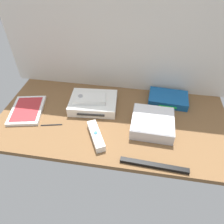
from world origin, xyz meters
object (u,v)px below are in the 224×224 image
game_case (27,110)px  stylus_pen (51,125)px  sensor_bar (154,165)px  game_console (93,103)px  remote_classic_pad (90,98)px  mini_computer (152,123)px  remote_wand (96,136)px  network_router (168,99)px

game_case → stylus_pen: size_ratio=2.38×
game_case → sensor_bar: game_case is taller
game_console → remote_classic_pad: (-1.42, -0.71, 3.21)cm
mini_computer → remote_wand: (-21.69, -9.62, -1.13)cm
mini_computer → remote_wand: size_ratio=1.18×
game_console → game_case: game_console is taller
game_console → stylus_pen: game_console is taller
game_case → network_router: network_router is taller
game_console → remote_wand: (5.33, -18.78, -0.69)cm
game_console → sensor_bar: (28.16, -28.32, -1.50)cm
network_router → sensor_bar: bearing=-95.6°
network_router → remote_wand: bearing=-132.2°
mini_computer → stylus_pen: (-41.94, -5.59, -2.29)cm
game_console → stylus_pen: 21.07cm
game_console → mini_computer: bearing=-23.3°
stylus_pen → sensor_bar: bearing=-17.5°
game_console → sensor_bar: game_console is taller
remote_wand → network_router: bearing=16.9°
network_router → game_console: bearing=-161.2°
stylus_pen → network_router: bearing=26.2°
mini_computer → game_case: 56.04cm
mini_computer → sensor_bar: size_ratio=0.73×
game_case → stylus_pen: (14.06, -6.66, -0.41)cm
game_case → remote_wand: remote_wand is taller
remote_wand → stylus_pen: bearing=141.3°
stylus_pen → mini_computer: bearing=7.6°
sensor_bar → stylus_pen: sensor_bar is taller
stylus_pen → remote_wand: bearing=-11.2°
mini_computer → remote_classic_pad: size_ratio=1.13×
sensor_bar → stylus_pen: bearing=165.3°
game_case → network_router: 65.49cm
network_router → stylus_pen: size_ratio=2.07×
network_router → sensor_bar: size_ratio=0.78×
game_case → stylus_pen: 15.56cm
remote_wand → sensor_bar: remote_wand is taller
network_router → stylus_pen: bearing=-150.4°
remote_classic_pad → stylus_pen: size_ratio=1.72×
remote_classic_pad → remote_wand: bearing=-78.9°
network_router → remote_wand: size_ratio=1.26×
game_case → sensor_bar: size_ratio=0.89×
mini_computer → remote_classic_pad: bearing=163.4°
remote_classic_pad → mini_computer: bearing=-25.9°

